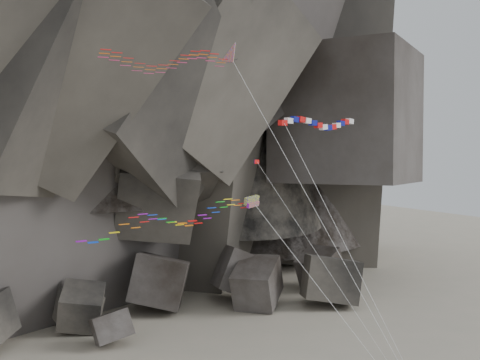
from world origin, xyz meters
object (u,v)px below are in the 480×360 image
banner_kite (320,125)px  pennant_kite (310,243)px  delta_kite (163,59)px  parafoil_kite (166,219)px

banner_kite → pennant_kite: size_ratio=1.17×
banner_kite → delta_kite: bearing=168.7°
pennant_kite → delta_kite: bearing=140.7°
parafoil_kite → pennant_kite: size_ratio=1.10×
delta_kite → parafoil_kite: size_ratio=1.31×
delta_kite → parafoil_kite: 11.21m
delta_kite → pennant_kite: size_ratio=1.44×
banner_kite → parafoil_kite: (-14.86, -1.64, -6.63)m
banner_kite → pennant_kite: 11.13m
banner_kite → pennant_kite: bearing=-146.6°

